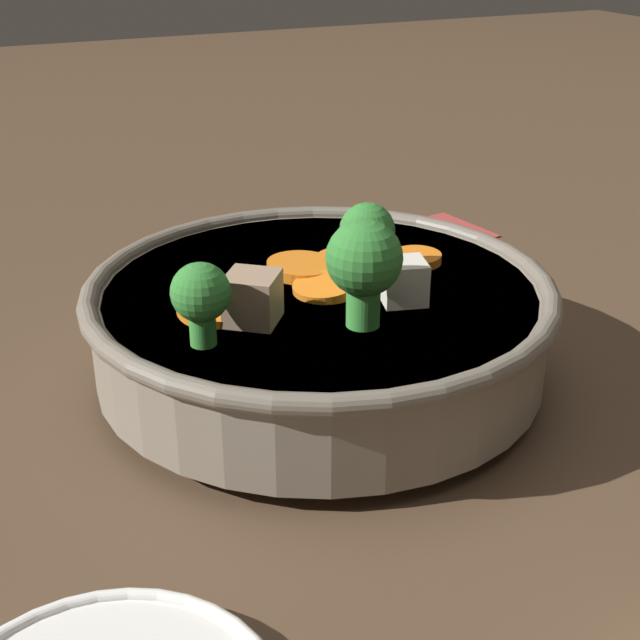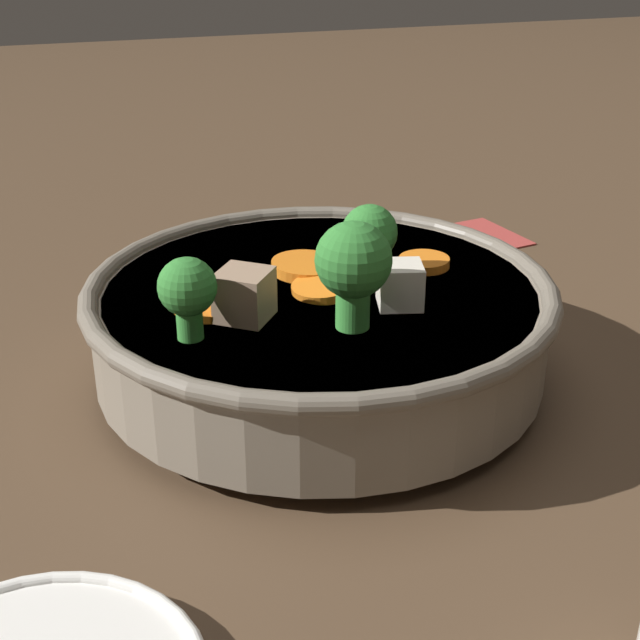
# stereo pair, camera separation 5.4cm
# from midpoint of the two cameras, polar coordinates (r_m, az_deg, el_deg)

# --- Properties ---
(ground_plane) EXTENTS (3.00, 3.00, 0.00)m
(ground_plane) POSITION_cam_midpoint_polar(r_m,az_deg,el_deg) (0.56, 2.77, -3.93)
(ground_plane) COLOR #4C3826
(stirfry_bowl) EXTENTS (0.28, 0.28, 0.12)m
(stirfry_bowl) POSITION_cam_midpoint_polar(r_m,az_deg,el_deg) (0.54, 2.87, 0.08)
(stirfry_bowl) COLOR slate
(stirfry_bowl) RESTS_ON ground_plane
(napkin) EXTENTS (0.12, 0.09, 0.00)m
(napkin) POSITION_cam_midpoint_polar(r_m,az_deg,el_deg) (0.80, 10.80, 5.02)
(napkin) COLOR #A33833
(napkin) RESTS_ON ground_plane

